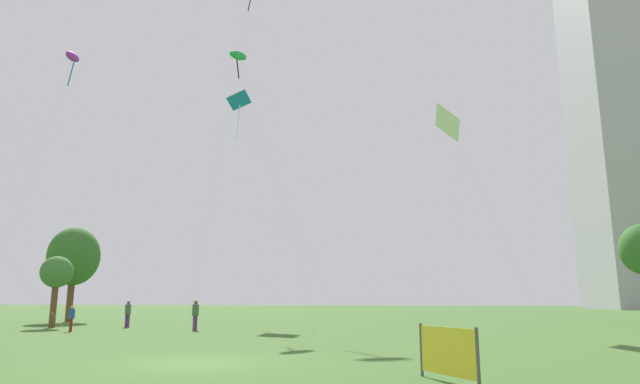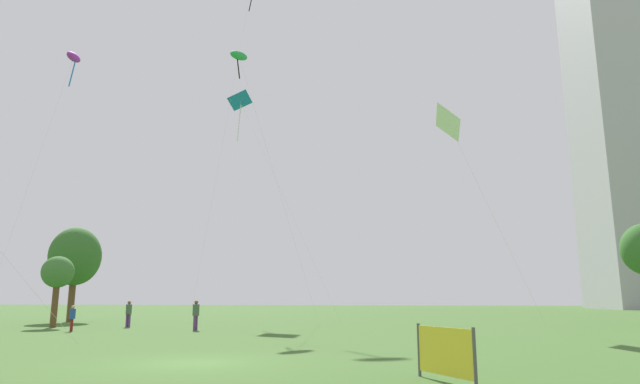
% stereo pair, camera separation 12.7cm
% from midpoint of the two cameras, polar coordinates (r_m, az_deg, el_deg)
% --- Properties ---
extents(ground, '(280.00, 280.00, 0.00)m').
position_cam_midpoint_polar(ground, '(18.09, -13.08, -17.23)').
color(ground, '#3D6028').
extents(person_standing_0, '(0.35, 0.35, 1.56)m').
position_cam_midpoint_polar(person_standing_0, '(36.90, -24.69, -11.89)').
color(person_standing_0, maroon).
rests_on(person_standing_0, ground).
extents(person_standing_1, '(0.40, 0.40, 1.81)m').
position_cam_midpoint_polar(person_standing_1, '(40.91, -19.54, -11.90)').
color(person_standing_1, '#593372').
rests_on(person_standing_1, ground).
extents(person_standing_2, '(0.41, 0.41, 1.86)m').
position_cam_midpoint_polar(person_standing_2, '(35.55, -12.93, -12.40)').
color(person_standing_2, '#593372').
rests_on(person_standing_2, ground).
extents(kite_flying_0, '(7.20, 2.93, 22.35)m').
position_cam_midpoint_polar(kite_flying_0, '(46.46, -8.51, 14.05)').
color(kite_flying_0, silver).
rests_on(kite_flying_0, ground).
extents(kite_flying_1, '(11.65, 3.98, 21.50)m').
position_cam_midpoint_polar(kite_flying_1, '(53.89, -8.41, 9.31)').
color(kite_flying_1, silver).
rests_on(kite_flying_1, ground).
extents(kite_flying_4, '(4.42, 12.76, 22.77)m').
position_cam_midpoint_polar(kite_flying_4, '(51.39, -24.60, 12.83)').
color(kite_flying_4, silver).
rests_on(kite_flying_4, ground).
extents(kite_flying_6, '(8.18, 8.79, 14.72)m').
position_cam_midpoint_polar(kite_flying_6, '(38.39, 13.60, 7.08)').
color(kite_flying_6, silver).
rests_on(kite_flying_6, ground).
extents(park_tree_1, '(2.18, 2.18, 4.91)m').
position_cam_midpoint_polar(park_tree_1, '(42.49, -25.98, -7.78)').
color(park_tree_1, brown).
rests_on(park_tree_1, ground).
extents(park_tree_2, '(4.35, 4.35, 8.11)m').
position_cam_midpoint_polar(park_tree_2, '(51.88, -24.47, -6.27)').
color(park_tree_2, brown).
rests_on(park_tree_2, ground).
extents(distant_highrise_0, '(23.02, 19.94, 94.28)m').
position_cam_midpoint_polar(distant_highrise_0, '(129.05, 30.42, 10.90)').
color(distant_highrise_0, '#A8A8AD').
rests_on(distant_highrise_0, ground).
extents(event_banner, '(1.29, 1.90, 1.34)m').
position_cam_midpoint_polar(event_banner, '(14.01, 13.36, -16.14)').
color(event_banner, '#4C4C4C').
rests_on(event_banner, ground).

